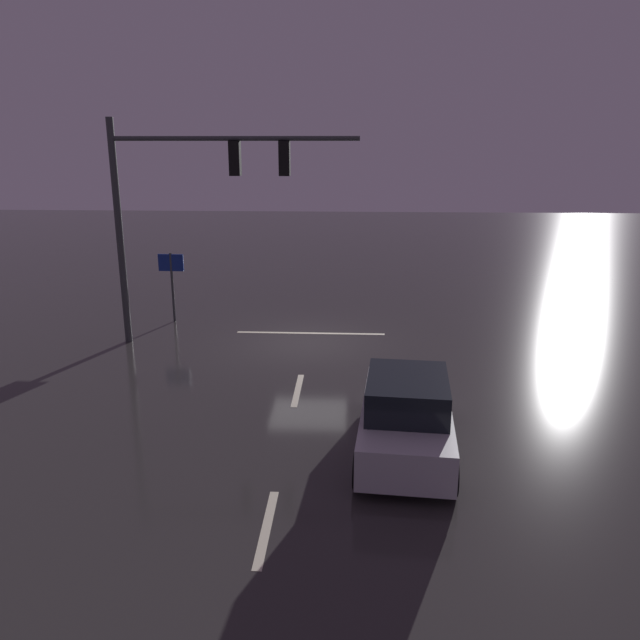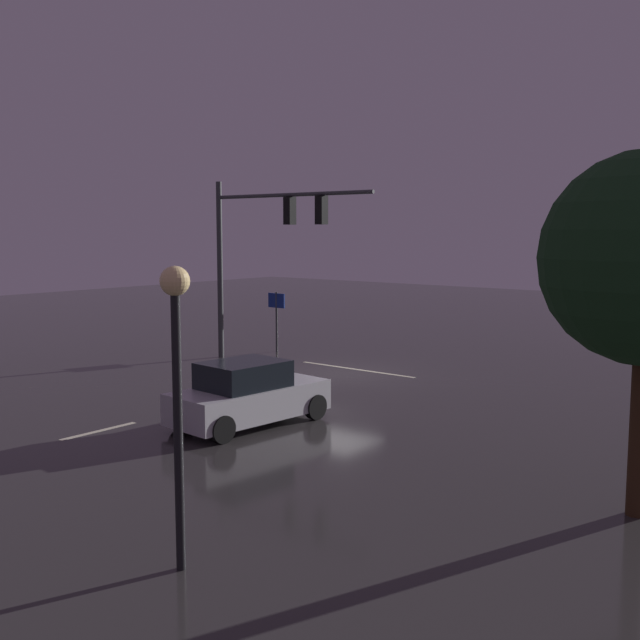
# 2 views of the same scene
# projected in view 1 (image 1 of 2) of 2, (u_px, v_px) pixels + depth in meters

# --- Properties ---
(ground_plane) EXTENTS (80.00, 80.00, 0.00)m
(ground_plane) POSITION_uv_depth(u_px,v_px,m) (308.00, 343.00, 19.92)
(ground_plane) COLOR #2D2B2B
(traffic_signal_assembly) EXTENTS (7.49, 0.47, 6.94)m
(traffic_signal_assembly) POSITION_uv_depth(u_px,v_px,m) (191.00, 189.00, 18.61)
(traffic_signal_assembly) COLOR #383A3D
(traffic_signal_assembly) RESTS_ON ground_plane
(lane_dash_far) EXTENTS (0.16, 2.20, 0.01)m
(lane_dash_far) POSITION_uv_depth(u_px,v_px,m) (298.00, 390.00, 16.08)
(lane_dash_far) COLOR beige
(lane_dash_far) RESTS_ON ground_plane
(lane_dash_mid) EXTENTS (0.16, 2.20, 0.01)m
(lane_dash_mid) POSITION_uv_depth(u_px,v_px,m) (266.00, 527.00, 10.32)
(lane_dash_mid) COLOR beige
(lane_dash_mid) RESTS_ON ground_plane
(stop_bar) EXTENTS (5.00, 0.16, 0.01)m
(stop_bar) POSITION_uv_depth(u_px,v_px,m) (311.00, 333.00, 20.91)
(stop_bar) COLOR beige
(stop_bar) RESTS_ON ground_plane
(car_approaching) EXTENTS (2.22, 4.48, 1.70)m
(car_approaching) POSITION_uv_depth(u_px,v_px,m) (406.00, 416.00, 12.69)
(car_approaching) COLOR #B7B7BC
(car_approaching) RESTS_ON ground_plane
(route_sign) EXTENTS (0.90, 0.09, 2.50)m
(route_sign) POSITION_uv_depth(u_px,v_px,m) (172.00, 272.00, 21.82)
(route_sign) COLOR #383A3D
(route_sign) RESTS_ON ground_plane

